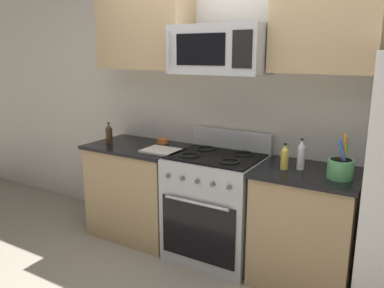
% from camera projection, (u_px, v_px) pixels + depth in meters
% --- Properties ---
extents(wall_back, '(8.00, 0.10, 2.60)m').
position_uv_depth(wall_back, '(237.00, 106.00, 3.45)').
color(wall_back, beige).
rests_on(wall_back, ground).
extents(counter_left, '(0.92, 0.64, 0.91)m').
position_uv_depth(counter_left, '(139.00, 190.00, 3.74)').
color(counter_left, tan).
rests_on(counter_left, ground).
extents(range_oven, '(0.76, 0.68, 1.09)m').
position_uv_depth(range_oven, '(216.00, 205.00, 3.32)').
color(range_oven, '#B2B5BA').
rests_on(range_oven, ground).
extents(counter_right, '(0.77, 0.64, 0.91)m').
position_uv_depth(counter_right, '(305.00, 227.00, 2.93)').
color(counter_right, tan).
rests_on(counter_right, ground).
extents(microwave, '(0.77, 0.44, 0.38)m').
position_uv_depth(microwave, '(220.00, 50.00, 3.04)').
color(microwave, '#B2B5BA').
extents(upper_cabinets_left, '(0.91, 0.34, 0.70)m').
position_uv_depth(upper_cabinets_left, '(145.00, 30.00, 3.54)').
color(upper_cabinets_left, tan).
extents(upper_cabinets_right, '(0.76, 0.34, 0.70)m').
position_uv_depth(upper_cabinets_right, '(327.00, 23.00, 2.72)').
color(upper_cabinets_right, tan).
extents(utensil_crock, '(0.18, 0.18, 0.33)m').
position_uv_depth(utensil_crock, '(341.00, 168.00, 2.65)').
color(utensil_crock, '#59AD66').
rests_on(utensil_crock, counter_right).
extents(cutting_board, '(0.35, 0.27, 0.02)m').
position_uv_depth(cutting_board, '(163.00, 151.00, 3.40)').
color(cutting_board, silver).
rests_on(cutting_board, counter_left).
extents(bottle_soy, '(0.06, 0.06, 0.20)m').
position_uv_depth(bottle_soy, '(109.00, 134.00, 3.70)').
color(bottle_soy, '#382314').
rests_on(bottle_soy, counter_left).
extents(bottle_vinegar, '(0.06, 0.06, 0.24)m').
position_uv_depth(bottle_vinegar, '(301.00, 155.00, 2.85)').
color(bottle_vinegar, silver).
rests_on(bottle_vinegar, counter_right).
extents(bottle_oil, '(0.06, 0.06, 0.20)m').
position_uv_depth(bottle_oil, '(285.00, 157.00, 2.86)').
color(bottle_oil, gold).
rests_on(bottle_oil, counter_right).
extents(prep_bowl, '(0.11, 0.11, 0.04)m').
position_uv_depth(prep_bowl, '(163.00, 141.00, 3.72)').
color(prep_bowl, '#D1662D').
rests_on(prep_bowl, counter_left).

